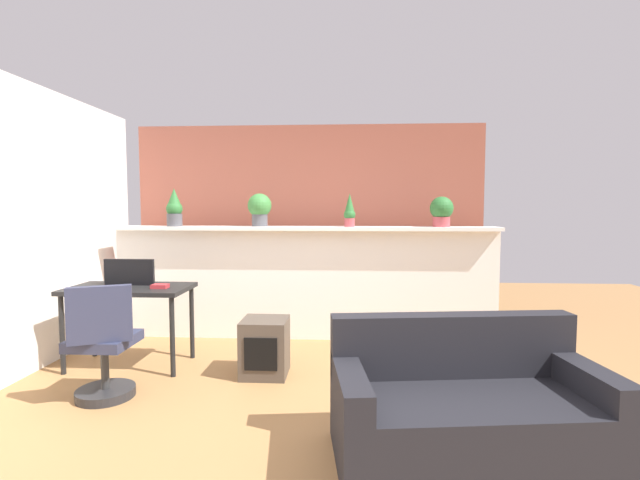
% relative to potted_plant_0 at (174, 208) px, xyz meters
% --- Properties ---
extents(ground_plane, '(12.00, 12.00, 0.00)m').
position_rel_potted_plant_0_xyz_m(ground_plane, '(1.46, -1.93, -1.48)').
color(ground_plane, '#9E7042').
extents(divider_wall, '(4.28, 0.16, 1.23)m').
position_rel_potted_plant_0_xyz_m(divider_wall, '(1.46, 0.07, -0.86)').
color(divider_wall, white).
rests_on(divider_wall, ground).
extents(plant_shelf, '(4.28, 0.33, 0.04)m').
position_rel_potted_plant_0_xyz_m(plant_shelf, '(1.46, 0.03, -0.22)').
color(plant_shelf, white).
rests_on(plant_shelf, divider_wall).
extents(brick_wall_behind, '(4.28, 0.10, 2.50)m').
position_rel_potted_plant_0_xyz_m(brick_wall_behind, '(1.46, 0.67, -0.23)').
color(brick_wall_behind, '#9E5442').
rests_on(brick_wall_behind, ground).
extents(potted_plant_0, '(0.18, 0.18, 0.43)m').
position_rel_potted_plant_0_xyz_m(potted_plant_0, '(0.00, 0.00, 0.00)').
color(potted_plant_0, '#4C4C51').
rests_on(potted_plant_0, plant_shelf).
extents(potted_plant_1, '(0.27, 0.27, 0.37)m').
position_rel_potted_plant_0_xyz_m(potted_plant_1, '(0.96, 0.06, 0.00)').
color(potted_plant_1, '#4C4C51').
rests_on(potted_plant_1, plant_shelf).
extents(potted_plant_2, '(0.13, 0.13, 0.37)m').
position_rel_potted_plant_0_xyz_m(potted_plant_2, '(1.97, -0.01, -0.03)').
color(potted_plant_2, '#B7474C').
rests_on(potted_plant_2, plant_shelf).
extents(potted_plant_3, '(0.25, 0.25, 0.33)m').
position_rel_potted_plant_0_xyz_m(potted_plant_3, '(2.98, 0.03, -0.03)').
color(potted_plant_3, '#B7474C').
rests_on(potted_plant_3, plant_shelf).
extents(desk, '(1.10, 0.60, 0.75)m').
position_rel_potted_plant_0_xyz_m(desk, '(-0.08, -0.95, -0.81)').
color(desk, black).
rests_on(desk, ground).
extents(tv_monitor, '(0.48, 0.04, 0.25)m').
position_rel_potted_plant_0_xyz_m(tv_monitor, '(-0.11, -0.87, -0.60)').
color(tv_monitor, black).
rests_on(tv_monitor, desk).
extents(office_chair, '(0.51, 0.51, 0.91)m').
position_rel_potted_plant_0_xyz_m(office_chair, '(0.08, -1.71, -1.09)').
color(office_chair, '#262628').
rests_on(office_chair, ground).
extents(side_cube_shelf, '(0.40, 0.41, 0.50)m').
position_rel_potted_plant_0_xyz_m(side_cube_shelf, '(1.22, -1.11, -1.23)').
color(side_cube_shelf, '#4C4238').
rests_on(side_cube_shelf, ground).
extents(book_on_desk, '(0.14, 0.10, 0.04)m').
position_rel_potted_plant_0_xyz_m(book_on_desk, '(0.24, -1.01, -0.71)').
color(book_on_desk, '#B22D33').
rests_on(book_on_desk, desk).
extents(couch, '(1.64, 0.95, 0.80)m').
position_rel_potted_plant_0_xyz_m(couch, '(2.65, -2.34, -1.19)').
color(couch, black).
rests_on(couch, ground).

